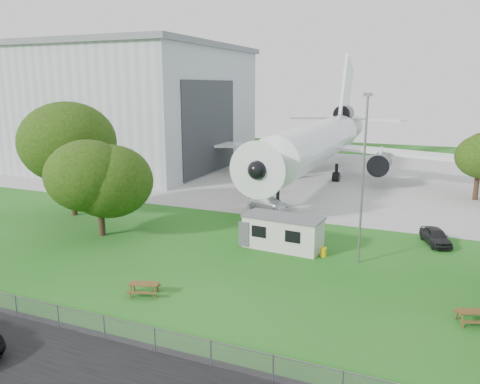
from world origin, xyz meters
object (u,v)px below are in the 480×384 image
at_px(site_cabin, 283,232).
at_px(picnic_west, 144,295).
at_px(hangar, 102,105).
at_px(picnic_east, 473,324).
at_px(airliner, 318,140).

xyz_separation_m(site_cabin, picnic_west, (-5.29, -11.41, -1.31)).
xyz_separation_m(hangar, picnic_east, (53.37, -36.50, -9.41)).
bearing_deg(hangar, picnic_west, -49.16).
bearing_deg(picnic_west, hangar, 112.50).
xyz_separation_m(airliner, picnic_west, (-1.09, -40.21, -5.27)).
bearing_deg(hangar, airliner, -0.22).
xyz_separation_m(site_cabin, picnic_east, (13.20, -7.55, -1.31)).
relative_size(airliner, picnic_west, 26.52).
bearing_deg(site_cabin, airliner, 98.29).
bearing_deg(airliner, hangar, 179.78).
height_order(site_cabin, picnic_west, site_cabin).
bearing_deg(site_cabin, hangar, 144.22).
bearing_deg(airliner, picnic_east, -64.43).
relative_size(hangar, airliner, 0.90).
bearing_deg(hangar, site_cabin, -35.78).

